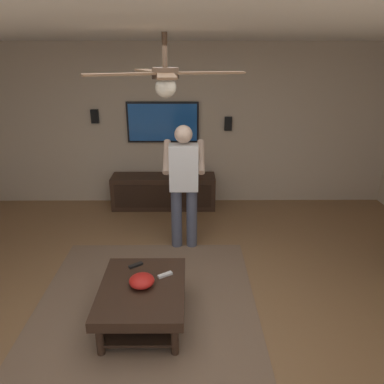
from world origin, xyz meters
The scene contains 15 objects.
ground_plane centered at (0.00, 0.00, 0.00)m, with size 8.52×8.52×0.00m, color olive.
wall_back_tv centered at (3.15, 0.00, 1.31)m, with size 0.10×7.30×2.61m, color #C6B299.
ceiling_slab centered at (0.00, 0.00, 2.66)m, with size 6.39×7.30×0.10m, color white.
area_rug centered at (0.21, 0.23, 0.01)m, with size 2.54×2.26×0.01m, color #7A604C.
coffee_table centered at (0.01, 0.23, 0.30)m, with size 1.00×0.80×0.40m.
media_console centered at (2.81, 0.22, 0.28)m, with size 0.45×1.70×0.55m.
tv centered at (3.05, 0.22, 1.39)m, with size 0.05×1.16×0.65m.
person_standing centered at (1.50, -0.14, 0.93)m, with size 0.53×0.53×1.64m.
bowl centered at (0.03, 0.23, 0.45)m, with size 0.24×0.24×0.11m, color red.
remote_white centered at (0.19, 0.03, 0.41)m, with size 0.15×0.04×0.02m, color white.
remote_black centered at (0.36, 0.34, 0.41)m, with size 0.15×0.04×0.02m, color black.
vase_round centered at (2.81, -0.28, 0.66)m, with size 0.22×0.22×0.22m, color red.
wall_speaker_left centered at (3.07, -0.85, 1.36)m, with size 0.06×0.12×0.22m, color black.
wall_speaker_right centered at (3.07, 1.31, 1.48)m, with size 0.06×0.12×0.22m, color black.
ceiling_fan centered at (-0.04, -0.03, 2.28)m, with size 1.17×1.18×0.46m.
Camera 1 is at (-2.85, -0.22, 2.46)m, focal length 33.99 mm.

